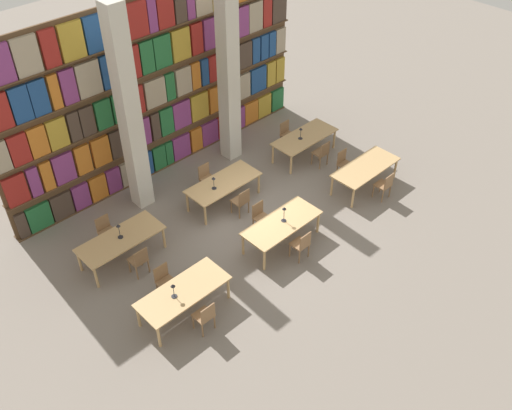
# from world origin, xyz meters

# --- Properties ---
(ground_plane) EXTENTS (40.00, 40.00, 0.00)m
(ground_plane) POSITION_xyz_m (0.00, 0.00, 0.00)
(ground_plane) COLOR gray
(bookshelf_bank) EXTENTS (10.44, 0.35, 5.50)m
(bookshelf_bank) POSITION_xyz_m (0.02, 3.91, 2.73)
(bookshelf_bank) COLOR brown
(bookshelf_bank) RESTS_ON ground_plane
(pillar_left) EXTENTS (0.49, 0.49, 6.00)m
(pillar_left) POSITION_xyz_m (-1.75, 2.87, 3.00)
(pillar_left) COLOR beige
(pillar_left) RESTS_ON ground_plane
(pillar_center) EXTENTS (0.49, 0.49, 6.00)m
(pillar_center) POSITION_xyz_m (1.75, 2.87, 3.00)
(pillar_center) COLOR beige
(pillar_center) RESTS_ON ground_plane
(reading_table_0) EXTENTS (2.24, 0.96, 0.74)m
(reading_table_0) POSITION_xyz_m (-3.44, -1.25, 0.66)
(reading_table_0) COLOR tan
(reading_table_0) RESTS_ON ground_plane
(chair_0) EXTENTS (0.42, 0.40, 0.90)m
(chair_0) POSITION_xyz_m (-3.43, -2.01, 0.49)
(chair_0) COLOR olive
(chair_0) RESTS_ON ground_plane
(chair_1) EXTENTS (0.42, 0.40, 0.90)m
(chair_1) POSITION_xyz_m (-3.43, -0.48, 0.49)
(chair_1) COLOR olive
(chair_1) RESTS_ON ground_plane
(desk_lamp_0) EXTENTS (0.14, 0.14, 0.41)m
(desk_lamp_0) POSITION_xyz_m (-3.69, -1.24, 1.01)
(desk_lamp_0) COLOR #232328
(desk_lamp_0) RESTS_ON reading_table_0
(reading_table_1) EXTENTS (2.24, 0.96, 0.74)m
(reading_table_1) POSITION_xyz_m (-0.06, -1.17, 0.66)
(reading_table_1) COLOR tan
(reading_table_1) RESTS_ON ground_plane
(chair_2) EXTENTS (0.42, 0.40, 0.90)m
(chair_2) POSITION_xyz_m (-0.10, -1.94, 0.49)
(chair_2) COLOR olive
(chair_2) RESTS_ON ground_plane
(chair_3) EXTENTS (0.42, 0.40, 0.90)m
(chair_3) POSITION_xyz_m (-0.10, -0.41, 0.49)
(chair_3) COLOR olive
(chair_3) RESTS_ON ground_plane
(desk_lamp_1) EXTENTS (0.14, 0.14, 0.47)m
(desk_lamp_1) POSITION_xyz_m (0.02, -1.17, 1.05)
(desk_lamp_1) COLOR #232328
(desk_lamp_1) RESTS_ON reading_table_1
(reading_table_2) EXTENTS (2.24, 0.96, 0.74)m
(reading_table_2) POSITION_xyz_m (3.54, -1.17, 0.66)
(reading_table_2) COLOR tan
(reading_table_2) RESTS_ON ground_plane
(chair_4) EXTENTS (0.42, 0.40, 0.90)m
(chair_4) POSITION_xyz_m (3.50, -1.93, 0.49)
(chair_4) COLOR olive
(chair_4) RESTS_ON ground_plane
(chair_5) EXTENTS (0.42, 0.40, 0.90)m
(chair_5) POSITION_xyz_m (3.50, -0.41, 0.49)
(chair_5) COLOR olive
(chair_5) RESTS_ON ground_plane
(reading_table_3) EXTENTS (2.24, 0.96, 0.74)m
(reading_table_3) POSITION_xyz_m (-3.49, 1.28, 0.66)
(reading_table_3) COLOR tan
(reading_table_3) RESTS_ON ground_plane
(chair_6) EXTENTS (0.42, 0.40, 0.90)m
(chair_6) POSITION_xyz_m (-3.48, 0.52, 0.49)
(chair_6) COLOR olive
(chair_6) RESTS_ON ground_plane
(chair_7) EXTENTS (0.42, 0.40, 0.90)m
(chair_7) POSITION_xyz_m (-3.48, 2.04, 0.49)
(chair_7) COLOR olive
(chair_7) RESTS_ON ground_plane
(desk_lamp_2) EXTENTS (0.14, 0.14, 0.45)m
(desk_lamp_2) POSITION_xyz_m (-3.47, 1.30, 1.04)
(desk_lamp_2) COLOR #232328
(desk_lamp_2) RESTS_ON reading_table_3
(reading_table_4) EXTENTS (2.24, 0.96, 0.74)m
(reading_table_4) POSITION_xyz_m (-0.03, 1.21, 0.66)
(reading_table_4) COLOR tan
(reading_table_4) RESTS_ON ground_plane
(chair_8) EXTENTS (0.42, 0.40, 0.90)m
(chair_8) POSITION_xyz_m (-0.03, 0.45, 0.49)
(chair_8) COLOR olive
(chair_8) RESTS_ON ground_plane
(chair_9) EXTENTS (0.42, 0.40, 0.90)m
(chair_9) POSITION_xyz_m (-0.03, 1.97, 0.49)
(chair_9) COLOR olive
(chair_9) RESTS_ON ground_plane
(desk_lamp_3) EXTENTS (0.14, 0.14, 0.41)m
(desk_lamp_3) POSITION_xyz_m (-0.41, 1.17, 1.01)
(desk_lamp_3) COLOR #232328
(desk_lamp_3) RESTS_ON reading_table_4
(reading_table_5) EXTENTS (2.24, 0.96, 0.74)m
(reading_table_5) POSITION_xyz_m (3.44, 1.20, 0.66)
(reading_table_5) COLOR tan
(reading_table_5) RESTS_ON ground_plane
(chair_10) EXTENTS (0.42, 0.40, 0.90)m
(chair_10) POSITION_xyz_m (3.42, 0.44, 0.49)
(chair_10) COLOR olive
(chair_10) RESTS_ON ground_plane
(chair_11) EXTENTS (0.42, 0.40, 0.90)m
(chair_11) POSITION_xyz_m (3.42, 1.96, 0.49)
(chair_11) COLOR olive
(chair_11) RESTS_ON ground_plane
(desk_lamp_4) EXTENTS (0.14, 0.14, 0.41)m
(desk_lamp_4) POSITION_xyz_m (3.24, 1.21, 1.01)
(desk_lamp_4) COLOR #232328
(desk_lamp_4) RESTS_ON reading_table_5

